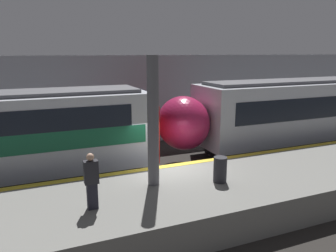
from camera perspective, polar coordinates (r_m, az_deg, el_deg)
ground_plane at (r=13.00m, az=0.27°, el=-11.11°), size 120.00×120.00×0.00m
platform at (r=11.06m, az=4.63°, el=-12.62°), size 40.00×4.20×1.06m
station_rear_barrier at (r=18.75m, az=-8.15°, el=4.31°), size 50.00×0.15×5.10m
support_pillar_near at (r=10.25m, az=-2.61°, el=0.68°), size 0.36×0.36×4.13m
train_modern at (r=21.41m, az=27.20°, el=2.48°), size 21.35×3.01×3.83m
person_waiting at (r=9.18m, az=-13.18°, el=-9.14°), size 0.38×0.24×1.59m
trash_bin at (r=11.01m, az=9.06°, el=-7.50°), size 0.44×0.44×0.85m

